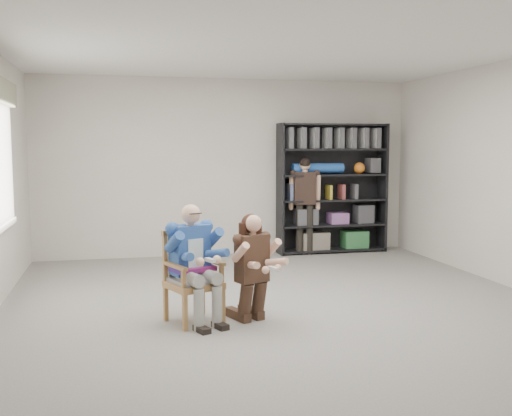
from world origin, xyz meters
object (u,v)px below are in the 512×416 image
object	(u,v)px
armchair	(194,277)
seated_man	(194,263)
bookshelf	(332,188)
kneeling_woman	(254,268)
standing_man	(305,206)

from	to	relation	value
armchair	seated_man	world-z (taller)	seated_man
armchair	bookshelf	distance (m)	4.38
seated_man	bookshelf	world-z (taller)	bookshelf
seated_man	kneeling_woman	world-z (taller)	seated_man
armchair	bookshelf	bearing A→B (deg)	29.55
armchair	bookshelf	size ratio (longest dim) A/B	0.44
kneeling_woman	bookshelf	bearing A→B (deg)	36.95
seated_man	bookshelf	xyz separation A→B (m)	(2.70, 3.40, 0.46)
armchair	standing_man	distance (m)	3.98
seated_man	standing_man	distance (m)	3.97
armchair	standing_man	size ratio (longest dim) A/B	0.59
armchair	seated_man	distance (m)	0.14
seated_man	kneeling_woman	distance (m)	0.59
kneeling_woman	seated_man	bearing A→B (deg)	146.32
kneeling_woman	bookshelf	world-z (taller)	bookshelf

